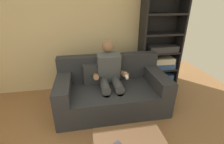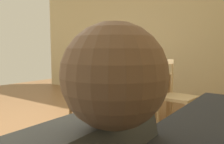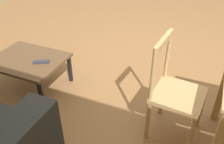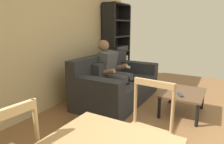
% 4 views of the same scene
% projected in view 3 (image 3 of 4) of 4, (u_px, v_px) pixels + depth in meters
% --- Properties ---
extents(ground_plane, '(8.10, 8.10, 0.00)m').
position_uv_depth(ground_plane, '(159.00, 72.00, 3.15)').
color(ground_plane, brown).
extents(coffee_table, '(0.80, 0.63, 0.37)m').
position_uv_depth(coffee_table, '(28.00, 63.00, 2.73)').
color(coffee_table, brown).
rests_on(coffee_table, ground_plane).
extents(tv_remote, '(0.17, 0.12, 0.02)m').
position_uv_depth(tv_remote, '(41.00, 62.00, 2.63)').
color(tv_remote, '#2D2D38').
rests_on(tv_remote, coffee_table).
extents(dining_chair_facing_couch, '(0.45, 0.45, 0.93)m').
position_uv_depth(dining_chair_facing_couch, '(175.00, 93.00, 2.09)').
color(dining_chair_facing_couch, tan).
rests_on(dining_chair_facing_couch, ground_plane).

